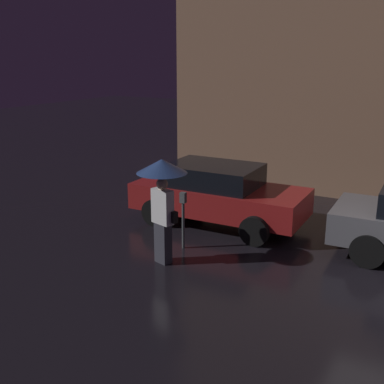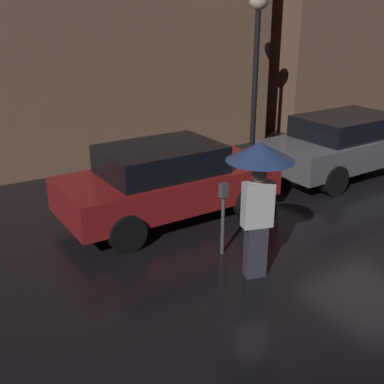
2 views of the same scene
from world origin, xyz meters
The scene contains 6 objects.
ground_plane centered at (0.00, 0.00, 0.00)m, with size 60.00×60.00×0.00m, color black.
parked_car_red centered at (-4.35, 1.49, 0.76)m, with size 4.12×1.93×1.44m.
parked_car_grey centered at (0.57, 1.53, 0.76)m, with size 4.45×1.95×1.44m.
pedestrian_with_umbrella centered at (-4.26, -1.06, 1.58)m, with size 0.96×0.96×2.07m.
parking_meter centered at (-4.29, -0.25, 0.76)m, with size 0.12×0.10×1.22m.
street_lamp_near centered at (-0.51, 3.79, 3.10)m, with size 0.48×0.48×4.17m.
Camera 2 is at (-8.36, -5.96, 3.77)m, focal length 45.00 mm.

